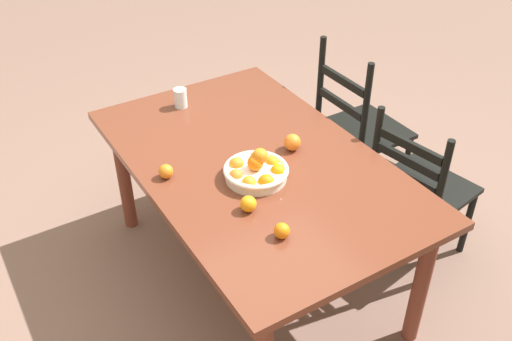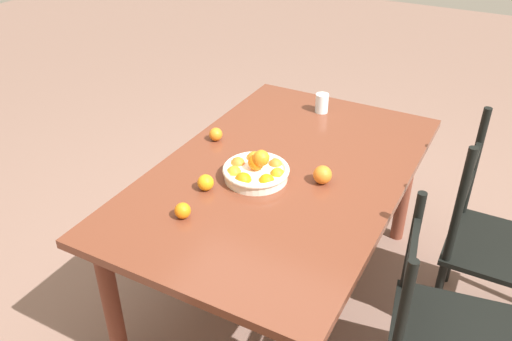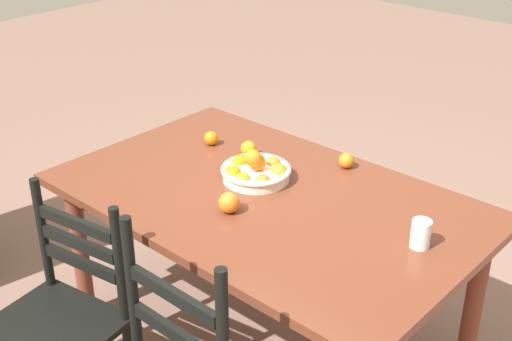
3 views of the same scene
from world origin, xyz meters
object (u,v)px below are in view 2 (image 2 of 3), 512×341
object	(u,v)px
chair_by_cabinet	(439,330)
orange_loose_0	(323,175)
orange_loose_1	(216,134)
chair_near_window	(490,243)
fruit_bowl	(256,171)
orange_loose_3	(206,183)
orange_loose_2	(183,211)
drinking_glass	(322,103)
dining_table	(282,186)

from	to	relation	value
chair_by_cabinet	orange_loose_0	world-z (taller)	chair_by_cabinet
orange_loose_0	orange_loose_1	bearing A→B (deg)	-100.18
chair_near_window	fruit_bowl	bearing A→B (deg)	112.99
chair_by_cabinet	orange_loose_3	distance (m)	1.06
orange_loose_0	orange_loose_2	xyz separation A→B (m)	(0.48, -0.38, -0.01)
orange_loose_2	drinking_glass	distance (m)	1.13
dining_table	chair_near_window	world-z (taller)	chair_near_window
fruit_bowl	orange_loose_2	xyz separation A→B (m)	(0.38, -0.12, -0.01)
fruit_bowl	dining_table	bearing A→B (deg)	149.48
orange_loose_1	orange_loose_3	distance (m)	0.43
orange_loose_2	chair_near_window	bearing A→B (deg)	126.26
chair_by_cabinet	drinking_glass	size ratio (longest dim) A/B	8.78
orange_loose_0	orange_loose_3	world-z (taller)	orange_loose_0
dining_table	fruit_bowl	xyz separation A→B (m)	(0.12, -0.07, 0.13)
orange_loose_0	fruit_bowl	bearing A→B (deg)	-68.40
fruit_bowl	orange_loose_0	distance (m)	0.28
orange_loose_0	orange_loose_3	size ratio (longest dim) A/B	1.17
chair_near_window	drinking_glass	size ratio (longest dim) A/B	9.83
chair_near_window	orange_loose_1	bearing A→B (deg)	98.55
drinking_glass	chair_near_window	bearing A→B (deg)	70.72
chair_by_cabinet	chair_near_window	bearing A→B (deg)	-18.51
fruit_bowl	orange_loose_3	xyz separation A→B (m)	(0.17, -0.14, -0.00)
dining_table	orange_loose_0	distance (m)	0.23
fruit_bowl	orange_loose_2	distance (m)	0.39
orange_loose_0	drinking_glass	size ratio (longest dim) A/B	0.79
chair_by_cabinet	orange_loose_0	size ratio (longest dim) A/B	11.18
fruit_bowl	drinking_glass	world-z (taller)	fruit_bowl
chair_near_window	orange_loose_2	size ratio (longest dim) A/B	15.76
orange_loose_1	chair_by_cabinet	bearing A→B (deg)	72.03
chair_by_cabinet	orange_loose_3	world-z (taller)	chair_by_cabinet
orange_loose_2	drinking_glass	world-z (taller)	drinking_glass
orange_loose_1	chair_near_window	bearing A→B (deg)	98.85
dining_table	orange_loose_3	xyz separation A→B (m)	(0.29, -0.21, 0.12)
drinking_glass	chair_by_cabinet	bearing A→B (deg)	43.17
orange_loose_1	orange_loose_3	world-z (taller)	orange_loose_3
dining_table	orange_loose_1	world-z (taller)	orange_loose_1
chair_near_window	orange_loose_2	bearing A→B (deg)	125.97
fruit_bowl	orange_loose_1	bearing A→B (deg)	-122.41
chair_by_cabinet	orange_loose_0	distance (m)	0.75
orange_loose_1	orange_loose_2	bearing A→B (deg)	20.27
orange_loose_2	orange_loose_0	bearing A→B (deg)	141.68
dining_table	orange_loose_2	size ratio (longest dim) A/B	26.24
chair_by_cabinet	orange_loose_2	size ratio (longest dim) A/B	14.08
fruit_bowl	orange_loose_3	size ratio (longest dim) A/B	4.21
orange_loose_0	orange_loose_1	size ratio (longest dim) A/B	1.24
dining_table	drinking_glass	xyz separation A→B (m)	(-0.63, -0.07, 0.14)
orange_loose_0	orange_loose_1	xyz separation A→B (m)	(-0.11, -0.60, -0.01)
orange_loose_3	orange_loose_1	bearing A→B (deg)	-153.67
chair_by_cabinet	drinking_glass	distance (m)	1.32
orange_loose_0	orange_loose_3	xyz separation A→B (m)	(0.28, -0.41, -0.01)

